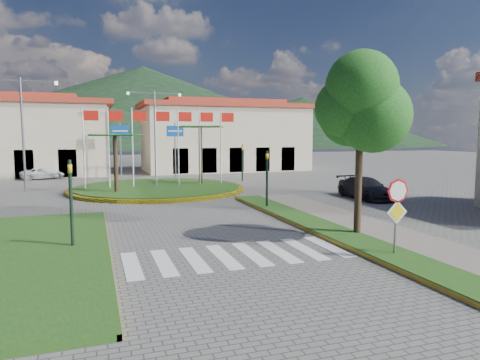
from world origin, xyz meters
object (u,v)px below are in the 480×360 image
object	(u,v)px
car_dark_a	(86,169)
car_dark_b	(197,167)
deciduous_tree	(361,106)
white_van	(43,173)
stop_sign	(397,205)
roundabout_island	(158,188)
car_side_right	(366,188)

from	to	relation	value
car_dark_a	car_dark_b	bearing A→B (deg)	-117.02
deciduous_tree	white_van	world-z (taller)	deciduous_tree
stop_sign	car_dark_a	xyz separation A→B (m)	(-9.97, 33.86, -1.17)
roundabout_island	car_side_right	world-z (taller)	roundabout_island
stop_sign	deciduous_tree	distance (m)	4.59
stop_sign	deciduous_tree	world-z (taller)	deciduous_tree
stop_sign	car_dark_b	world-z (taller)	stop_sign
car_dark_b	car_side_right	xyz separation A→B (m)	(6.01, -21.40, 0.04)
deciduous_tree	car_dark_b	world-z (taller)	deciduous_tree
car_dark_b	car_side_right	bearing A→B (deg)	-165.75
deciduous_tree	car_side_right	bearing A→B (deg)	52.84
deciduous_tree	car_dark_a	xyz separation A→B (m)	(-10.57, 30.83, -4.55)
roundabout_island	deciduous_tree	bearing A→B (deg)	-72.09
roundabout_island	stop_sign	world-z (taller)	roundabout_island
deciduous_tree	white_van	bearing A→B (deg)	116.74
deciduous_tree	white_van	size ratio (longest dim) A/B	1.80
deciduous_tree	white_van	distance (m)	32.19
car_dark_a	car_side_right	xyz separation A→B (m)	(17.07, -22.25, 0.05)
roundabout_island	car_dark_b	bearing A→B (deg)	65.24
roundabout_island	car_side_right	bearing A→B (deg)	-35.08
stop_sign	deciduous_tree	xyz separation A→B (m)	(0.60, 3.04, 3.38)
stop_sign	car_dark_a	bearing A→B (deg)	106.41
car_side_right	deciduous_tree	bearing A→B (deg)	-126.52
car_dark_a	white_van	bearing A→B (deg)	99.66
roundabout_island	deciduous_tree	size ratio (longest dim) A/B	1.87
stop_sign	car_side_right	world-z (taller)	stop_sign
car_side_right	car_dark_a	bearing A→B (deg)	128.14
stop_sign	white_van	distance (m)	34.37
roundabout_island	white_van	distance (m)	14.47
roundabout_island	stop_sign	distance (m)	20.69
deciduous_tree	car_dark_a	distance (m)	32.91
car_dark_a	car_dark_b	xyz separation A→B (m)	(11.06, -0.85, 0.01)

